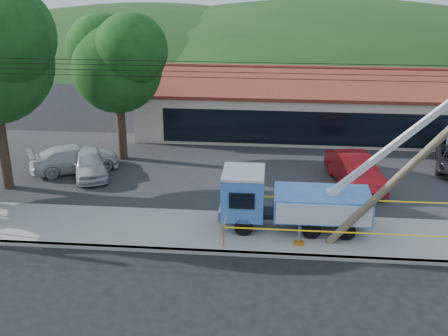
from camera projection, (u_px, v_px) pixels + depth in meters
name	position (u px, v px, depth m)	size (l,w,h in m)	color
ground	(213.00, 281.00, 21.91)	(120.00, 120.00, 0.00)	black
curb	(219.00, 253.00, 23.83)	(60.00, 0.25, 0.15)	#A19E96
sidewalk	(223.00, 232.00, 25.59)	(60.00, 4.00, 0.15)	#A19E96
parking_lot	(235.00, 169.00, 33.02)	(60.00, 12.00, 0.10)	#28282B
strip_mall	(301.00, 105.00, 39.42)	(22.50, 8.53, 4.67)	beige
tree_lot	(116.00, 59.00, 32.31)	(6.30, 5.60, 8.94)	#332316
hill_west	(146.00, 48.00, 74.22)	(78.40, 56.00, 28.00)	#183B15
hill_center	(337.00, 51.00, 72.09)	(89.60, 64.00, 32.00)	#183B15
utility_truck	(292.00, 198.00, 25.38)	(11.54, 3.61, 7.87)	black
leaning_pole	(424.00, 154.00, 22.69)	(6.62, 1.88, 7.84)	brown
caution_tape	(357.00, 219.00, 24.94)	(11.65, 3.41, 0.99)	#D1650B
car_silver	(91.00, 177.00, 31.99)	(1.76, 4.36, 1.49)	silver
car_red	(353.00, 186.00, 30.68)	(1.77, 5.09, 1.68)	#A81016
car_white	(76.00, 172.00, 32.72)	(2.06, 5.06, 1.47)	silver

